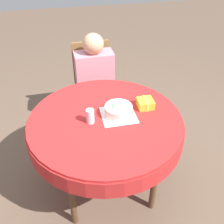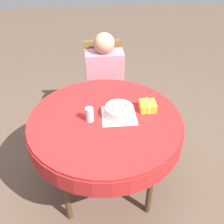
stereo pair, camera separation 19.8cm
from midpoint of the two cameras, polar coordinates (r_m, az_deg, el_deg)
ground_plane at (r=2.55m, az=1.05°, el=-15.11°), size 12.00×12.00×0.00m
dining_table at (r=2.06m, az=1.26°, el=-3.38°), size 1.21×1.21×0.77m
chair at (r=2.94m, az=0.25°, el=5.97°), size 0.45×0.45×0.96m
person at (r=2.76m, az=0.50°, el=7.95°), size 0.39×0.30×1.12m
napkin at (r=2.03m, az=4.29°, el=-0.84°), size 0.26×0.26×0.00m
birthday_cake at (r=2.01m, az=4.34°, el=0.11°), size 0.21×0.21×0.12m
drinking_glass at (r=1.95m, az=-2.01°, el=-0.66°), size 0.06×0.06×0.11m
gift_box at (r=2.11m, az=10.46°, el=1.21°), size 0.12×0.13×0.07m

